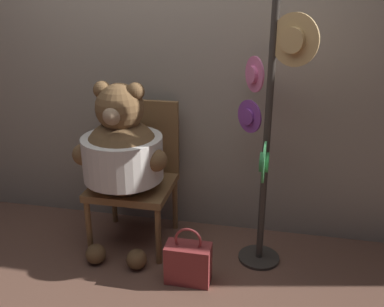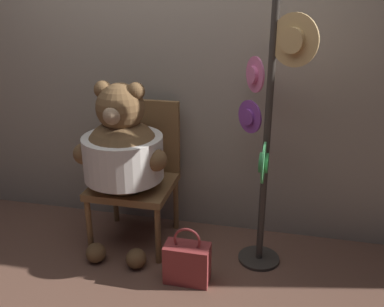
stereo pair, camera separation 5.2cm
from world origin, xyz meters
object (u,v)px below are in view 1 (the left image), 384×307
object	(u,v)px
chair	(136,169)
handbag_on_ground	(188,262)
teddy_bear	(122,153)
hat_display_rack	(267,133)

from	to	relation	value
chair	handbag_on_ground	xyz separation A→B (m)	(0.48, -0.47, -0.40)
teddy_bear	handbag_on_ground	bearing A→B (deg)	-29.57
teddy_bear	hat_display_rack	bearing A→B (deg)	2.33
teddy_bear	hat_display_rack	xyz separation A→B (m)	(0.94, 0.04, 0.19)
chair	handbag_on_ground	world-z (taller)	chair
teddy_bear	handbag_on_ground	world-z (taller)	teddy_bear
hat_display_rack	handbag_on_ground	distance (m)	0.95
chair	hat_display_rack	xyz separation A→B (m)	(0.91, -0.14, 0.38)
hat_display_rack	handbag_on_ground	size ratio (longest dim) A/B	4.39
teddy_bear	chair	bearing A→B (deg)	81.22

